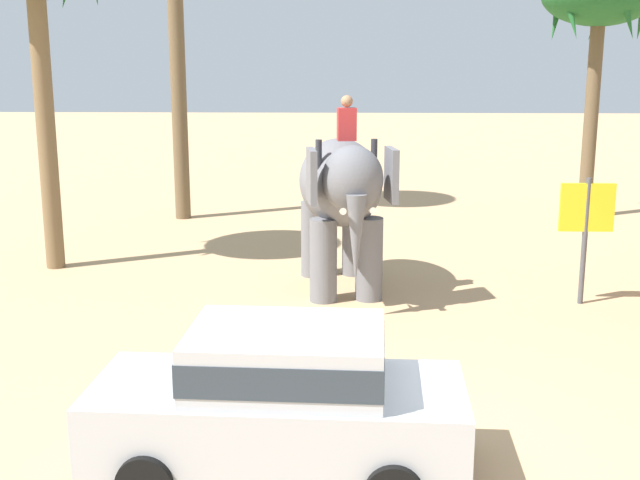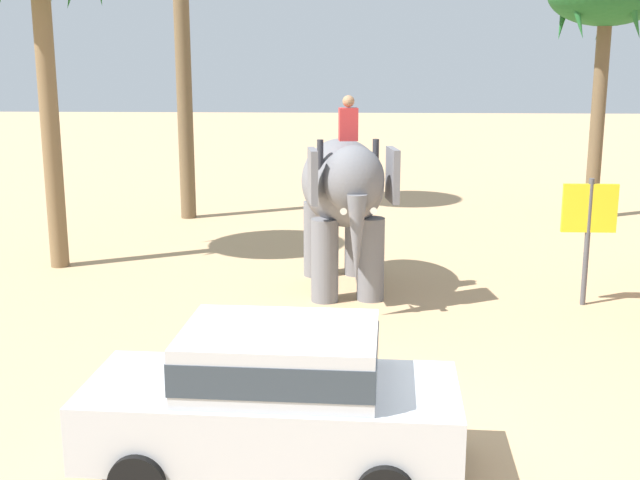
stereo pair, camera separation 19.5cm
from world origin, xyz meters
name	(u,v)px [view 2 (the right image)]	position (x,y,z in m)	size (l,w,h in m)	color
ground_plane	(347,462)	(0.00, 0.00, 0.00)	(120.00, 120.00, 0.00)	tan
car_sedan_foreground	(275,395)	(-0.79, -0.27, 0.93)	(4.17, 2.00, 1.70)	#B7BABF
elephant_with_mahout	(344,192)	(-0.18, 7.02, 1.99)	(2.06, 3.98, 3.88)	slate
signboard_yellow	(589,217)	(4.36, 6.28, 1.69)	(1.00, 0.10, 2.40)	#4C4C51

